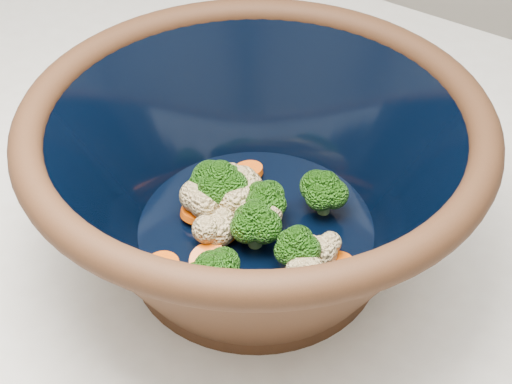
# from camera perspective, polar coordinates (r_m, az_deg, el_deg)

# --- Properties ---
(mixing_bowl) EXTENTS (0.36, 0.36, 0.16)m
(mixing_bowl) POSITION_cam_1_polar(r_m,az_deg,el_deg) (0.57, -0.00, 1.15)
(mixing_bowl) COLOR black
(mixing_bowl) RESTS_ON counter
(vegetable_pile) EXTENTS (0.16, 0.17, 0.05)m
(vegetable_pile) POSITION_cam_1_polar(r_m,az_deg,el_deg) (0.58, -0.79, -1.83)
(vegetable_pile) COLOR #608442
(vegetable_pile) RESTS_ON mixing_bowl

